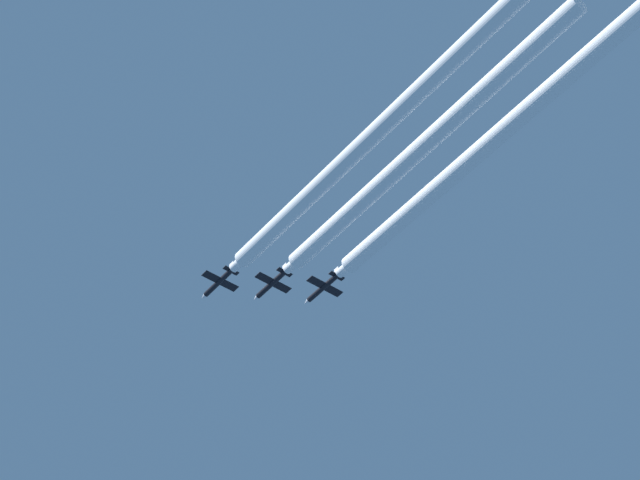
% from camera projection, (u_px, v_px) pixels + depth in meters
% --- Properties ---
extents(jet_lead, '(7.31, 10.64, 2.56)m').
position_uv_depth(jet_lead, '(218.00, 283.00, 211.44)').
color(jet_lead, black).
extents(jet_second_echelon, '(7.31, 10.64, 2.56)m').
position_uv_depth(jet_second_echelon, '(271.00, 284.00, 210.40)').
color(jet_second_echelon, black).
extents(jet_third_echelon, '(7.31, 10.64, 2.56)m').
position_uv_depth(jet_third_echelon, '(322.00, 288.00, 209.63)').
color(jet_third_echelon, black).
extents(smoke_trail_lead, '(3.25, 75.59, 3.25)m').
position_uv_depth(smoke_trail_lead, '(364.00, 144.00, 187.60)').
color(smoke_trail_lead, white).
extents(smoke_trail_second_echelon, '(3.25, 72.31, 3.25)m').
position_uv_depth(smoke_trail_second_echelon, '(417.00, 151.00, 187.47)').
color(smoke_trail_second_echelon, white).
extents(smoke_trail_third_echelon, '(3.25, 73.21, 3.25)m').
position_uv_depth(smoke_trail_third_echelon, '(478.00, 153.00, 186.45)').
color(smoke_trail_third_echelon, white).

